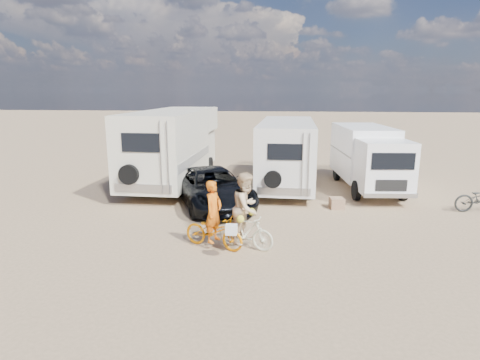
# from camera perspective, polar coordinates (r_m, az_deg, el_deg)

# --- Properties ---
(ground) EXTENTS (140.00, 140.00, 0.00)m
(ground) POSITION_cam_1_polar(r_m,az_deg,el_deg) (11.26, 5.60, -8.83)
(ground) COLOR #A08260
(ground) RESTS_ON ground
(rv_main) EXTENTS (2.39, 6.74, 2.83)m
(rv_main) POSITION_cam_1_polar(r_m,az_deg,el_deg) (17.37, 6.65, 3.65)
(rv_main) COLOR white
(rv_main) RESTS_ON ground
(rv_left) EXTENTS (2.63, 7.91, 3.25)m
(rv_left) POSITION_cam_1_polar(r_m,az_deg,el_deg) (18.11, -9.43, 4.61)
(rv_left) COLOR silver
(rv_left) RESTS_ON ground
(box_truck) EXTENTS (2.47, 5.98, 2.59)m
(box_truck) POSITION_cam_1_polar(r_m,az_deg,el_deg) (17.60, 17.78, 2.86)
(box_truck) COLOR white
(box_truck) RESTS_ON ground
(dark_suv) EXTENTS (4.05, 5.34, 1.35)m
(dark_suv) POSITION_cam_1_polar(r_m,az_deg,el_deg) (14.51, -3.92, -1.07)
(dark_suv) COLOR black
(dark_suv) RESTS_ON ground
(bike_man) EXTENTS (1.83, 1.20, 0.91)m
(bike_man) POSITION_cam_1_polar(r_m,az_deg,el_deg) (10.72, -3.76, -7.31)
(bike_man) COLOR orange
(bike_man) RESTS_ON ground
(bike_woman) EXTENTS (1.60, 0.94, 0.93)m
(bike_woman) POSITION_cam_1_polar(r_m,az_deg,el_deg) (10.64, 0.88, -7.39)
(bike_woman) COLOR beige
(bike_woman) RESTS_ON ground
(rider_man) EXTENTS (0.59, 0.71, 1.65)m
(rider_man) POSITION_cam_1_polar(r_m,az_deg,el_deg) (10.60, -3.78, -5.42)
(rider_man) COLOR #D5600E
(rider_man) RESTS_ON ground
(rider_woman) EXTENTS (0.98, 1.10, 1.88)m
(rider_woman) POSITION_cam_1_polar(r_m,az_deg,el_deg) (10.49, 0.89, -4.94)
(rider_woman) COLOR #D2B083
(rider_woman) RESTS_ON ground
(cooler) EXTENTS (0.66, 0.58, 0.43)m
(cooler) POSITION_cam_1_polar(r_m,az_deg,el_deg) (15.48, -2.32, -1.91)
(cooler) COLOR #1E5F81
(cooler) RESTS_ON ground
(crate) EXTENTS (0.54, 0.54, 0.38)m
(crate) POSITION_cam_1_polar(r_m,az_deg,el_deg) (14.65, 13.63, -3.22)
(crate) COLOR #8D6A4E
(crate) RESTS_ON ground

